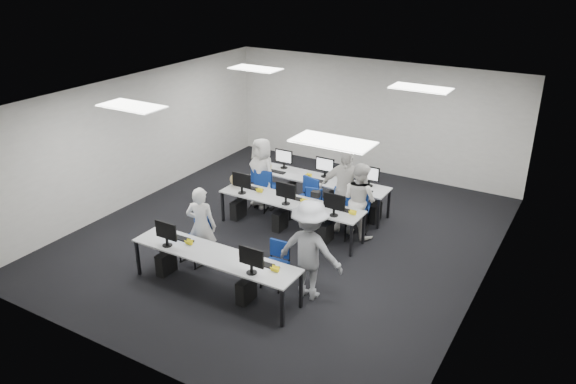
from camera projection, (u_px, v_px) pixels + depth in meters
The scene contains 23 objects.
room at pixel (285, 169), 11.26m from camera, with size 9.00×9.02×3.00m.
ceiling_panels at pixel (285, 97), 10.67m from camera, with size 5.20×4.60×0.02m.
desk_front at pixel (214, 257), 9.68m from camera, with size 3.20×0.70×0.73m.
desk_mid at pixel (290, 203), 11.74m from camera, with size 3.20×0.70×0.73m.
desk_back at pixel (321, 181), 12.85m from camera, with size 3.20×0.70×0.73m.
equipment_front at pixel (206, 270), 9.89m from camera, with size 2.51×0.41×1.19m.
equipment_mid at pixel (282, 215), 11.94m from camera, with size 2.91×0.41×1.19m.
equipment_back at pixel (328, 195), 12.90m from camera, with size 2.91×0.41×1.19m.
chair_0 at pixel (197, 248), 10.77m from camera, with size 0.53×0.56×0.93m.
chair_1 at pixel (275, 272), 10.01m from camera, with size 0.42×0.45×0.82m.
chair_2 at pixel (258, 197), 12.98m from camera, with size 0.59×0.62×0.95m.
chair_3 at pixel (304, 208), 12.42m from camera, with size 0.59×0.62×0.96m.
chair_4 at pixel (340, 221), 11.79m from camera, with size 0.51×0.55×0.98m.
chair_5 at pixel (267, 194), 13.11m from camera, with size 0.52×0.56×0.96m.
chair_6 at pixel (316, 208), 12.48m from camera, with size 0.48×0.51×0.82m.
chair_7 at pixel (358, 216), 12.03m from camera, with size 0.61×0.64×0.99m.
handbag at pixel (236, 180), 12.41m from camera, with size 0.33×0.21×0.27m, color #93824C.
student_0 at pixel (201, 226), 10.53m from camera, with size 0.57×0.38×1.57m, color beige.
student_1 at pixel (360, 200), 11.60m from camera, with size 0.78×0.61×1.60m, color beige.
student_2 at pixel (262, 173), 12.94m from camera, with size 0.80×0.52×1.64m, color beige.
student_3 at pixel (344, 190), 11.78m from camera, with size 1.07×0.45×1.82m, color beige.
photographer at pixel (310, 250), 9.45m from camera, with size 1.16×0.67×1.80m, color gray.
dslr_camera at pixel (316, 194), 9.22m from camera, with size 0.14×0.18×0.10m, color black.
Camera 1 is at (5.39, -9.03, 5.55)m, focal length 35.00 mm.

